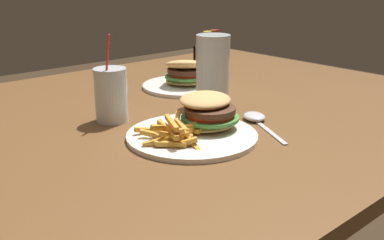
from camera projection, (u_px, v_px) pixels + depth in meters
dining_table at (172, 155)px, 1.13m from camera, size 1.51×1.11×0.74m
meal_plate_near at (199, 123)px, 0.92m from camera, size 0.27×0.27×0.09m
beer_glass at (213, 72)px, 1.13m from camera, size 0.08×0.08×0.17m
juice_glass at (111, 96)px, 1.00m from camera, size 0.07×0.07×0.20m
spoon at (255, 118)px, 1.01m from camera, size 0.11×0.18×0.02m
meal_plate_far at (186, 78)px, 1.30m from camera, size 0.25×0.25×0.09m
condiment_caddy at (211, 54)px, 1.55m from camera, size 0.10×0.07×0.13m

